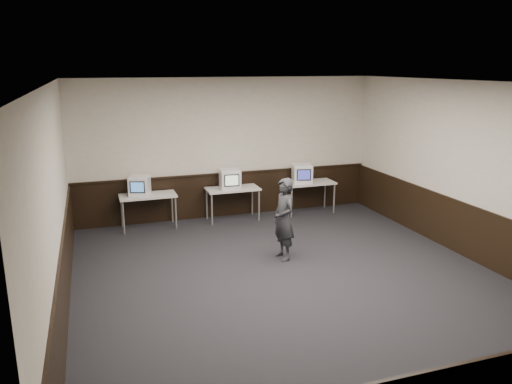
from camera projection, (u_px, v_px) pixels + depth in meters
The scene contains 17 objects.
floor at pixel (293, 282), 8.19m from camera, with size 8.00×8.00×0.00m, color black.
ceiling at pixel (297, 83), 7.39m from camera, with size 8.00×8.00×0.00m, color white.
back_wall at pixel (227, 148), 11.47m from camera, with size 7.00×7.00×0.00m, color beige.
front_wall at pixel (483, 298), 4.11m from camera, with size 7.00×7.00×0.00m, color beige.
left_wall at pixel (55, 207), 6.72m from camera, with size 8.00×8.00×0.00m, color beige.
right_wall at pixel (477, 173), 8.86m from camera, with size 8.00×8.00×0.00m, color beige.
wainscot_back at pixel (228, 195), 11.72m from camera, with size 6.98×0.04×1.00m, color black.
wainscot_left at pixel (64, 282), 6.99m from camera, with size 0.04×7.98×1.00m, color black.
wainscot_right at pixel (469, 232), 9.13m from camera, with size 0.04×7.98×1.00m, color black.
wainscot_rail at pixel (228, 173), 11.57m from camera, with size 6.98×0.06×0.04m, color black.
desk_left at pixel (148, 198), 10.74m from camera, with size 1.20×0.60×0.75m.
desk_center at pixel (233, 191), 11.33m from camera, with size 1.20×0.60×0.75m.
desk_right at pixel (309, 185), 11.91m from camera, with size 1.20×0.60×0.75m.
emac_left at pixel (140, 186), 10.65m from camera, with size 0.52×0.54×0.41m.
emac_center at pixel (230, 179), 11.20m from camera, with size 0.49×0.51×0.44m.
emac_right at pixel (302, 174), 11.75m from camera, with size 0.54×0.56×0.44m.
person at pixel (284, 219), 9.01m from camera, with size 0.55×0.36×1.51m, color #28292E.
Camera 1 is at (-2.97, -6.98, 3.46)m, focal length 35.00 mm.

